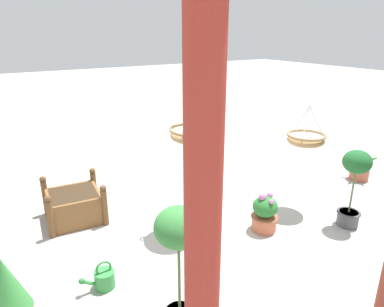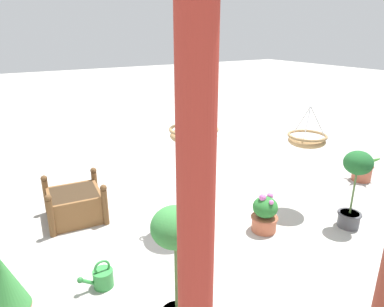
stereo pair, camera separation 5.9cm
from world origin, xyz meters
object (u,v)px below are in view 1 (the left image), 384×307
Objects in this scene: hanging_basket_with_teddy at (194,134)px; potted_plant_trailing_ivy at (7,293)px; potted_plant_flowering_red at (354,181)px; potted_plant_small_succulent at (360,170)px; display_pole_central at (193,163)px; watering_can at (104,279)px; potted_plant_bushy_green at (179,260)px; teddy_bear at (195,120)px; potted_plant_fern_front at (265,213)px; hanging_basket_left_high at (306,139)px; wooden_planter_box at (75,205)px; greenhouse_pillar_far_back at (203,233)px.

hanging_basket_with_teddy reaches higher than potted_plant_trailing_ivy.
potted_plant_flowering_red is 3.96m from potted_plant_trailing_ivy.
potted_plant_small_succulent is 5.42m from potted_plant_trailing_ivy.
watering_can is (1.50, 0.71, -0.69)m from display_pole_central.
potted_plant_bushy_green reaches higher than potted_plant_flowering_red.
potted_plant_fern_front is (-0.74, 0.49, -1.21)m from teddy_bear.
hanging_basket_left_high is 1.88m from potted_plant_small_succulent.
hanging_basket_left_high is (-1.57, 0.32, -0.41)m from teddy_bear.
display_pole_central is 2.04m from potted_plant_flowering_red.
wooden_planter_box is 2.51m from potted_plant_fern_front.
potted_plant_flowering_red is at bearing 141.79° from display_pole_central.
teddy_bear is 0.39× the size of potted_plant_flowering_red.
potted_plant_fern_front is at bearing 7.63° from potted_plant_small_succulent.
potted_plant_flowering_red is 2.96× the size of watering_can.
greenhouse_pillar_far_back reaches higher than potted_plant_fern_front.
potted_plant_fern_front is at bearing 146.49° from teddy_bear.
hanging_basket_with_teddy is at bearing 59.04° from display_pole_central.
display_pole_central is 3.13× the size of wooden_planter_box.
potted_plant_bushy_green is at bearing 113.50° from watering_can.
hanging_basket_left_high is 3.23m from wooden_planter_box.
wooden_planter_box is at bearing -94.40° from watering_can.
teddy_bear is 0.50× the size of wooden_planter_box.
greenhouse_pillar_far_back is at bearing 18.94° from potted_plant_flowering_red.
wooden_planter_box is 1.81m from potted_plant_trailing_ivy.
greenhouse_pillar_far_back is 2.75m from potted_plant_fern_front.
teddy_bear reaches higher than potted_plant_flowering_red.
display_pole_central reaches higher than hanging_basket_left_high.
display_pole_central reaches higher than hanging_basket_with_teddy.
potted_plant_trailing_ivy is (2.32, 0.76, -0.45)m from display_pole_central.
display_pole_central is 3.86× the size of hanging_basket_with_teddy.
hanging_basket_left_high reaches higher than potted_plant_fern_front.
display_pole_central is at bearing -7.84° from potted_plant_small_succulent.
potted_plant_small_succulent is (-3.24, 0.15, -1.26)m from teddy_bear.
hanging_basket_left_high is at bearing 157.54° from display_pole_central.
teddy_bear is 0.14× the size of greenhouse_pillar_far_back.
potted_plant_flowering_red is 3.18m from watering_can.
hanging_basket_with_teddy is 1.84m from watering_can.
hanging_basket_with_teddy is 2.38m from greenhouse_pillar_far_back.
hanging_basket_left_high reaches higher than watering_can.
potted_plant_trailing_ivy is (3.74, 0.17, -0.69)m from hanging_basket_left_high.
hanging_basket_with_teddy reaches higher than potted_plant_flowering_red.
potted_plant_small_succulent is 0.71× the size of potted_plant_trailing_ivy.
potted_plant_small_succulent is 4.59m from watering_can.
display_pole_central is 2.16× the size of potted_plant_bushy_green.
potted_plant_bushy_green is 2.39× the size of potted_plant_small_succulent.
hanging_basket_with_teddy is at bearing -161.12° from watering_can.
hanging_basket_with_teddy reaches higher than hanging_basket_left_high.
potted_plant_bushy_green is (1.12, 1.57, -0.08)m from display_pole_central.
hanging_basket_with_teddy is 0.81× the size of wooden_planter_box.
watering_can is (4.58, 0.28, -0.08)m from potted_plant_small_succulent.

